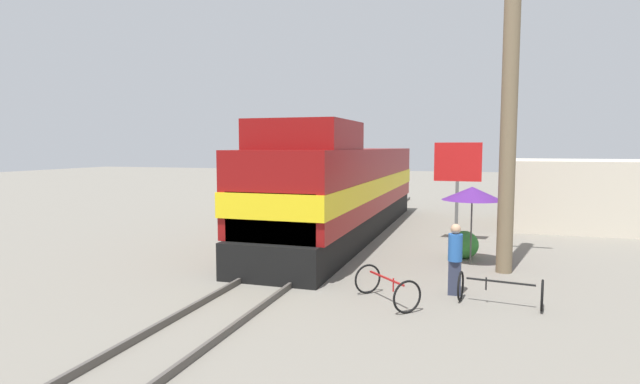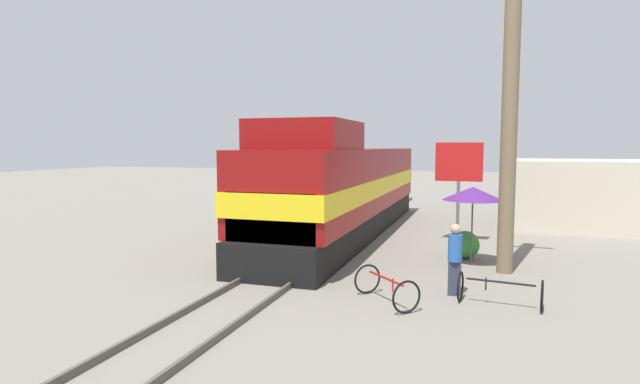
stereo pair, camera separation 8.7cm
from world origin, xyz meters
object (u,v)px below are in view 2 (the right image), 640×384
billboard_sign (459,169)px  bicycle (500,290)px  locomotive (344,189)px  person_bystander (455,257)px  bicycle_spare (386,287)px  vendor_umbrella (473,194)px  utility_pole (511,78)px

billboard_sign → bicycle: (1.29, -7.55, -2.42)m
locomotive → bicycle: (5.78, -7.73, -1.55)m
person_bystander → bicycle_spare: 1.95m
bicycle → billboard_sign: bearing=-162.8°
locomotive → vendor_umbrella: locomotive is taller
vendor_umbrella → bicycle: vendor_umbrella is taller
utility_pole → bicycle_spare: size_ratio=6.32×
vendor_umbrella → bicycle_spare: bearing=-111.6°
locomotive → person_bystander: size_ratio=9.49×
locomotive → bicycle_spare: (3.28, -8.32, -1.53)m
locomotive → utility_pole: bearing=-36.5°
person_bystander → billboard_sign: bearing=92.2°
utility_pole → vendor_umbrella: bearing=144.2°
utility_pole → billboard_sign: size_ratio=2.90×
bicycle → bicycle_spare: size_ratio=1.09×
locomotive → utility_pole: (6.01, -4.45, 3.61)m
locomotive → utility_pole: size_ratio=1.52×
utility_pole → bicycle: utility_pole is taller
locomotive → bicycle_spare: size_ratio=9.62×
locomotive → bicycle_spare: 9.07m
person_bystander → utility_pole: bearing=65.2°
vendor_umbrella → billboard_sign: bearing=99.3°
locomotive → bicycle: size_ratio=8.86×
vendor_umbrella → locomotive: bearing=143.4°
person_bystander → bicycle: person_bystander is taller
billboard_sign → bicycle_spare: bearing=-98.5°
bicycle → person_bystander: bearing=-110.9°
bicycle → bicycle_spare: bearing=-69.3°
utility_pole → billboard_sign: (-1.52, 4.28, -2.74)m
bicycle → vendor_umbrella: bearing=-162.4°
bicycle → bicycle_spare: 2.57m
bicycle_spare → bicycle: bearing=-30.4°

